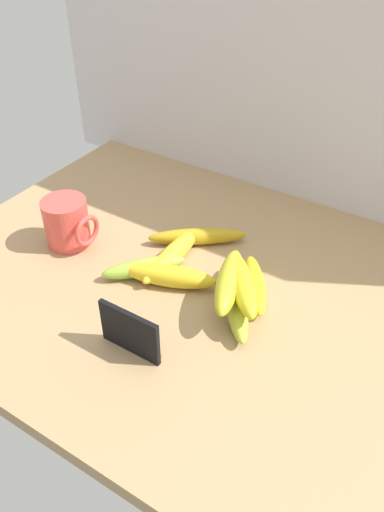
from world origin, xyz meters
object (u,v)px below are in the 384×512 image
at_px(banana_1, 255,284).
at_px(banana_2, 197,237).
at_px(chalkboard_sign, 130,333).
at_px(banana_3, 169,276).
at_px(coffee_mug, 68,223).
at_px(banana_5, 173,255).
at_px(banana_6, 229,281).
at_px(banana_4, 235,300).
at_px(banana_0, 144,267).
at_px(banana_7, 242,284).

distance_m(banana_1, banana_2, 0.18).
distance_m(chalkboard_sign, banana_3, 0.17).
height_order(coffee_mug, banana_2, coffee_mug).
bearing_deg(coffee_mug, banana_5, 15.49).
height_order(chalkboard_sign, banana_2, chalkboard_sign).
relative_size(chalkboard_sign, banana_6, 0.66).
distance_m(chalkboard_sign, banana_1, 0.25).
bearing_deg(chalkboard_sign, banana_6, 64.94).
height_order(banana_2, banana_6, banana_6).
bearing_deg(banana_5, banana_4, -16.42).
bearing_deg(banana_0, banana_7, 4.76).
distance_m(banana_4, banana_6, 0.04).
xyz_separation_m(coffee_mug, banana_0, (0.19, -0.00, -0.03)).
bearing_deg(banana_1, banana_3, -155.02).
bearing_deg(banana_3, chalkboard_sign, -76.70).
height_order(chalkboard_sign, banana_3, chalkboard_sign).
relative_size(coffee_mug, banana_2, 0.53).
xyz_separation_m(banana_4, banana_7, (0.01, 0.00, 0.04)).
height_order(chalkboard_sign, banana_0, chalkboard_sign).
distance_m(chalkboard_sign, banana_2, 0.31).
bearing_deg(banana_3, banana_4, 4.09).
distance_m(chalkboard_sign, banana_0, 0.19).
bearing_deg(banana_0, banana_1, 18.92).
bearing_deg(banana_7, banana_0, -175.24).
xyz_separation_m(coffee_mug, banana_5, (0.21, 0.06, -0.03)).
distance_m(banana_5, banana_7, 0.18).
bearing_deg(banana_0, banana_4, 3.50).
xyz_separation_m(chalkboard_sign, coffee_mug, (-0.28, 0.16, 0.01)).
distance_m(coffee_mug, banana_2, 0.26).
bearing_deg(chalkboard_sign, banana_5, 107.72).
xyz_separation_m(banana_4, banana_6, (-0.01, -0.00, 0.04)).
distance_m(banana_0, banana_7, 0.20).
bearing_deg(banana_0, banana_5, 67.35).
height_order(banana_4, banana_6, banana_6).
bearing_deg(banana_0, banana_6, 2.99).
bearing_deg(banana_6, banana_4, 10.38).
height_order(banana_2, banana_3, banana_3).
height_order(banana_0, banana_7, banana_7).
relative_size(chalkboard_sign, coffee_mug, 1.06).
xyz_separation_m(banana_5, banana_6, (0.15, -0.05, 0.04)).
bearing_deg(banana_3, coffee_mug, -179.73).
distance_m(banana_2, banana_6, 0.20).
bearing_deg(banana_0, coffee_mug, 179.71).
height_order(banana_5, banana_6, banana_6).
relative_size(banana_2, banana_5, 1.02).
bearing_deg(banana_5, chalkboard_sign, -72.28).
relative_size(chalkboard_sign, banana_5, 0.57).
xyz_separation_m(coffee_mug, banana_7, (0.38, 0.02, 0.01)).
bearing_deg(banana_1, banana_2, 157.30).
height_order(banana_3, banana_6, banana_6).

